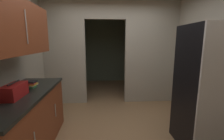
% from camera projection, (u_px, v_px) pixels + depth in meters
% --- Properties ---
extents(ground, '(20.00, 20.00, 0.00)m').
position_uv_depth(ground, '(117.00, 136.00, 2.67)').
color(ground, '#93704C').
extents(kitchen_partition, '(3.42, 0.12, 2.63)m').
position_uv_depth(kitchen_partition, '(113.00, 50.00, 3.98)').
color(kitchen_partition, '#ADA899').
rests_on(kitchen_partition, ground).
extents(adjoining_room_shell, '(3.42, 2.41, 2.63)m').
position_uv_depth(adjoining_room_shell, '(109.00, 50.00, 5.64)').
color(adjoining_room_shell, slate).
rests_on(adjoining_room_shell, ground).
extents(refrigerator, '(0.71, 0.75, 1.84)m').
position_uv_depth(refrigerator, '(207.00, 89.00, 2.29)').
color(refrigerator, black).
rests_on(refrigerator, ground).
extents(lower_cabinet_run, '(0.69, 1.82, 0.92)m').
position_uv_depth(lower_cabinet_run, '(22.00, 125.00, 2.16)').
color(lower_cabinet_run, brown).
rests_on(lower_cabinet_run, ground).
extents(upper_cabinet_counterside, '(0.36, 1.64, 0.70)m').
position_uv_depth(upper_cabinet_counterside, '(11.00, 27.00, 1.92)').
color(upper_cabinet_counterside, brown).
extents(boombox, '(0.19, 0.37, 0.20)m').
position_uv_depth(boombox, '(14.00, 91.00, 1.92)').
color(boombox, maroon).
rests_on(boombox, lower_cabinet_run).
extents(book_stack, '(0.15, 0.17, 0.10)m').
position_uv_depth(book_stack, '(32.00, 84.00, 2.36)').
color(book_stack, '#388C47').
rests_on(book_stack, lower_cabinet_run).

